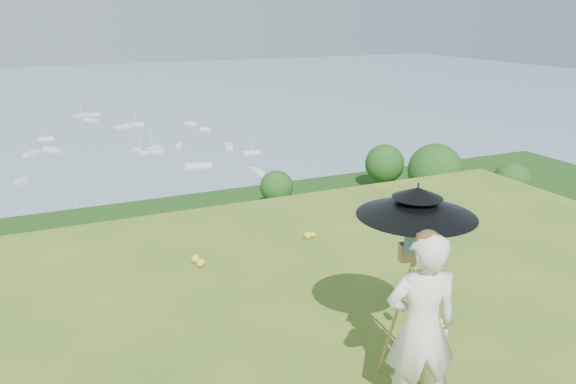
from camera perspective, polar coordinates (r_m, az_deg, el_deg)
name	(u,v)px	position (r m, az deg, el deg)	size (l,w,h in m)	color
shoreline_tier	(81,302)	(87.31, -20.29, -10.41)	(170.00, 28.00, 8.00)	slate
bay_water	(43,112)	(245.71, -23.64, 7.44)	(700.00, 700.00, 0.00)	#6F899F
slope_trees	(99,289)	(42.18, -18.66, -9.35)	(110.00, 50.00, 6.00)	#204615
harbor_town	(76,260)	(84.57, -20.76, -6.51)	(110.00, 22.00, 5.00)	silver
moored_boats	(1,159)	(168.28, -27.11, 2.97)	(140.00, 140.00, 0.70)	silver
painter	(421,328)	(5.17, 13.37, -13.25)	(0.65, 0.43, 1.80)	silver
field_easel	(411,305)	(5.75, 12.34, -11.12)	(0.59, 0.59, 1.57)	#AD8948
sun_umbrella	(416,220)	(5.42, 12.84, -2.83)	(1.13, 1.13, 0.74)	black
painter_cap	(429,238)	(4.80, 14.09, -4.54)	(0.22, 0.27, 0.10)	#CD7077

